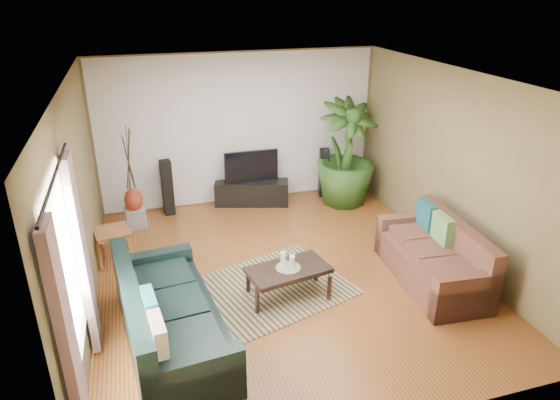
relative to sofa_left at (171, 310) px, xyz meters
name	(u,v)px	position (x,y,z in m)	size (l,w,h in m)	color
floor	(284,274)	(1.61, 0.99, -0.42)	(5.50, 5.50, 0.00)	brown
ceiling	(285,78)	(1.61, 0.99, 2.28)	(5.50, 5.50, 0.00)	white
wall_back	(239,130)	(1.61, 3.74, 0.93)	(5.00, 5.00, 0.00)	olive
wall_front	(384,306)	(1.61, -1.76, 0.93)	(5.00, 5.00, 0.00)	olive
wall_left	(78,207)	(-0.89, 0.99, 0.92)	(5.50, 5.50, 0.00)	olive
wall_right	(453,166)	(4.11, 0.99, 0.92)	(5.50, 5.50, 0.00)	olive
backwall_panel	(239,130)	(1.61, 3.73, 0.93)	(4.90, 4.90, 0.00)	white
window_pane	(66,274)	(-0.87, -0.61, 0.97)	(1.80, 1.80, 0.00)	white
curtain_near	(70,352)	(-0.82, -1.36, 0.72)	(0.08, 0.35, 2.20)	gray
curtain_far	(83,257)	(-0.82, 0.14, 0.72)	(0.08, 0.35, 2.20)	gray
curtain_rod	(54,177)	(-0.82, -0.61, 1.87)	(0.03, 0.03, 1.90)	black
sofa_left	(171,310)	(0.00, 0.00, 0.00)	(2.27, 0.97, 0.85)	black
sofa_right	(432,253)	(3.47, 0.29, 0.00)	(1.85, 0.83, 0.85)	#563124
area_rug	(263,291)	(1.22, 0.68, -0.42)	(2.20, 1.56, 0.01)	#9C885C
coffee_table	(288,282)	(1.51, 0.48, -0.22)	(1.03, 0.56, 0.42)	black
candle_tray	(288,267)	(1.51, 0.48, 0.00)	(0.32, 0.32, 0.01)	gray
candle_tall	(283,259)	(1.45, 0.51, 0.11)	(0.07, 0.07, 0.21)	#F4E8CE
candle_mid	(292,263)	(1.55, 0.44, 0.09)	(0.07, 0.07, 0.16)	#EDE7C8
candle_short	(292,259)	(1.58, 0.54, 0.07)	(0.07, 0.07, 0.13)	beige
tv_stand	(252,193)	(1.76, 3.49, -0.20)	(1.32, 0.40, 0.44)	black
television	(251,166)	(1.76, 3.49, 0.30)	(0.97, 0.05, 0.57)	black
speaker_left	(167,188)	(0.26, 3.49, 0.07)	(0.18, 0.20, 0.98)	black
speaker_right	(324,173)	(3.15, 3.49, 0.04)	(0.17, 0.19, 0.93)	black
potted_plant	(346,153)	(3.40, 3.08, 0.53)	(1.06, 1.06, 1.90)	#254918
plant_pot	(343,195)	(3.40, 3.08, -0.29)	(0.35, 0.35, 0.27)	black
pedestal	(136,217)	(-0.31, 3.14, -0.26)	(0.32, 0.32, 0.32)	gray
vase	(134,200)	(-0.31, 3.14, 0.05)	(0.30, 0.30, 0.41)	maroon
side_table	(114,246)	(-0.64, 2.04, -0.17)	(0.48, 0.48, 0.51)	brown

